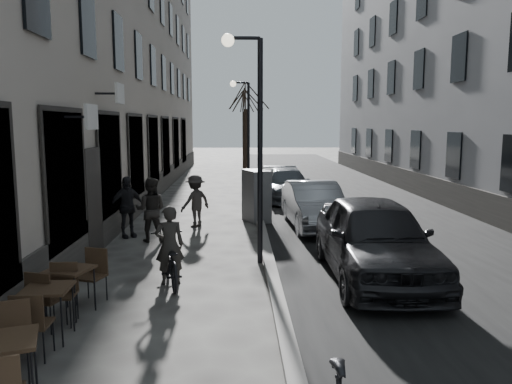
{
  "coord_description": "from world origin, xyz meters",
  "views": [
    {
      "loc": [
        -0.49,
        -5.11,
        3.18
      ],
      "look_at": [
        -0.13,
        4.84,
        1.8
      ],
      "focal_mm": 35.0,
      "sensor_mm": 36.0,
      "label": 1
    }
  ],
  "objects": [
    {
      "name": "road",
      "position": [
        3.85,
        16.0,
        0.0
      ],
      "size": [
        7.3,
        60.0,
        0.0
      ],
      "primitive_type": "cube",
      "color": "black",
      "rests_on": "ground"
    },
    {
      "name": "kerb",
      "position": [
        0.2,
        16.0,
        0.06
      ],
      "size": [
        0.25,
        60.0,
        0.12
      ],
      "primitive_type": "cube",
      "color": "slate",
      "rests_on": "ground"
    },
    {
      "name": "building_left",
      "position": [
        -6.0,
        16.5,
        8.0
      ],
      "size": [
        4.0,
        35.0,
        16.0
      ],
      "primitive_type": "cube",
      "color": "gray",
      "rests_on": "ground"
    },
    {
      "name": "building_right",
      "position": [
        9.5,
        16.5,
        8.0
      ],
      "size": [
        4.0,
        35.0,
        16.0
      ],
      "primitive_type": "cube",
      "color": "gray",
      "rests_on": "ground"
    },
    {
      "name": "streetlamp_near",
      "position": [
        -0.17,
        6.0,
        3.16
      ],
      "size": [
        0.9,
        0.28,
        5.09
      ],
      "color": "black",
      "rests_on": "ground"
    },
    {
      "name": "streetlamp_far",
      "position": [
        -0.17,
        18.0,
        3.16
      ],
      "size": [
        0.9,
        0.28,
        5.09
      ],
      "color": "black",
      "rests_on": "ground"
    },
    {
      "name": "tree_near",
      "position": [
        -0.1,
        21.0,
        4.66
      ],
      "size": [
        2.4,
        2.4,
        5.7
      ],
      "color": "black",
      "rests_on": "ground"
    },
    {
      "name": "tree_far",
      "position": [
        -0.1,
        27.0,
        4.66
      ],
      "size": [
        2.4,
        2.4,
        5.7
      ],
      "color": "black",
      "rests_on": "ground"
    },
    {
      "name": "bistro_set_a",
      "position": [
        -3.06,
        0.15,
        0.51
      ],
      "size": [
        0.99,
        1.74,
        1.0
      ],
      "rotation": [
        0.0,
        0.0,
        0.33
      ],
      "color": "black",
      "rests_on": "ground"
    },
    {
      "name": "bistro_set_b",
      "position": [
        -3.29,
        2.01,
        0.49
      ],
      "size": [
        0.67,
        1.62,
        0.95
      ],
      "rotation": [
        0.0,
        0.0,
        0.03
      ],
      "color": "black",
      "rests_on": "ground"
    },
    {
      "name": "bistro_set_c",
      "position": [
        -3.28,
        2.97,
        0.49
      ],
      "size": [
        0.9,
        1.67,
        0.95
      ],
      "rotation": [
        0.0,
        0.0,
        -0.3
      ],
      "color": "black",
      "rests_on": "ground"
    },
    {
      "name": "utility_cabinet",
      "position": [
        0.1,
        10.91,
        0.84
      ],
      "size": [
        0.96,
        1.26,
        1.67
      ],
      "primitive_type": "cube",
      "rotation": [
        0.0,
        0.0,
        0.35
      ],
      "color": "#5E5E60",
      "rests_on": "ground"
    },
    {
      "name": "bicycle",
      "position": [
        -1.86,
        4.56,
        0.48
      ],
      "size": [
        1.07,
        1.94,
        0.96
      ],
      "primitive_type": "imported",
      "rotation": [
        0.0,
        0.0,
        3.39
      ],
      "color": "black",
      "rests_on": "ground"
    },
    {
      "name": "cyclist_rider",
      "position": [
        -1.86,
        4.56,
        0.79
      ],
      "size": [
        0.65,
        0.51,
        1.58
      ],
      "primitive_type": "imported",
      "rotation": [
        0.0,
        0.0,
        3.39
      ],
      "color": "black",
      "rests_on": "ground"
    },
    {
      "name": "pedestrian_near",
      "position": [
        -2.85,
        8.19,
        0.87
      ],
      "size": [
        0.86,
        0.69,
        1.73
      ],
      "primitive_type": "imported",
      "rotation": [
        0.0,
        0.0,
        3.11
      ],
      "color": "black",
      "rests_on": "ground"
    },
    {
      "name": "pedestrian_mid",
      "position": [
        -1.81,
        10.08,
        0.8
      ],
      "size": [
        1.17,
        1.14,
        1.61
      ],
      "primitive_type": "imported",
      "rotation": [
        0.0,
        0.0,
        3.88
      ],
      "color": "#2A2725",
      "rests_on": "ground"
    },
    {
      "name": "pedestrian_far",
      "position": [
        -3.6,
        8.71,
        0.86
      ],
      "size": [
        1.07,
        0.92,
        1.72
      ],
      "primitive_type": "imported",
      "rotation": [
        0.0,
        0.0,
        0.6
      ],
      "color": "black",
      "rests_on": "ground"
    },
    {
      "name": "car_near",
      "position": [
        2.3,
        4.79,
        0.84
      ],
      "size": [
        2.06,
        4.96,
        1.68
      ],
      "primitive_type": "imported",
      "rotation": [
        0.0,
        0.0,
        -0.02
      ],
      "color": "black",
      "rests_on": "ground"
    },
    {
      "name": "car_mid",
      "position": [
        1.83,
        9.86,
        0.7
      ],
      "size": [
        1.7,
        4.3,
        1.39
      ],
      "primitive_type": "imported",
      "rotation": [
        0.0,
        0.0,
        0.05
      ],
      "color": "gray",
      "rests_on": "ground"
    },
    {
      "name": "car_far",
      "position": [
        1.51,
        15.36,
        0.65
      ],
      "size": [
        2.0,
        4.53,
        1.29
      ],
      "primitive_type": "imported",
      "rotation": [
        0.0,
        0.0,
        0.04
      ],
      "color": "#3B3F46",
      "rests_on": "ground"
    }
  ]
}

